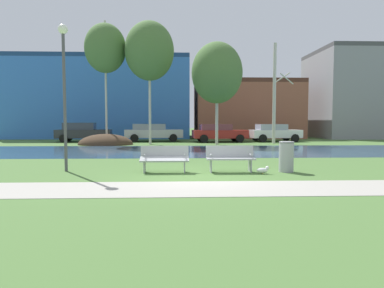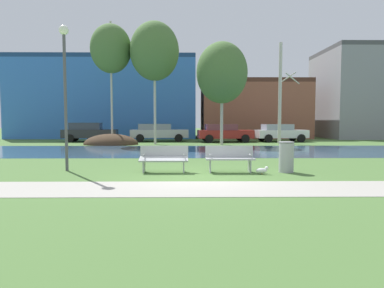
% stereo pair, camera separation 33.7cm
% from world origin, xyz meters
% --- Properties ---
extents(ground_plane, '(120.00, 120.00, 0.00)m').
position_xyz_m(ground_plane, '(0.00, 10.00, 0.00)').
color(ground_plane, '#476B33').
extents(paved_path_strip, '(60.00, 2.01, 0.01)m').
position_xyz_m(paved_path_strip, '(0.00, -1.90, 0.01)').
color(paved_path_strip, '#9E998E').
rests_on(paved_path_strip, ground).
extents(river_band, '(80.00, 7.87, 0.01)m').
position_xyz_m(river_band, '(0.00, 9.14, 0.00)').
color(river_band, '#33516B').
rests_on(river_band, ground).
extents(soil_mound, '(3.90, 2.97, 1.53)m').
position_xyz_m(soil_mound, '(-5.83, 14.53, 0.00)').
color(soil_mound, '#423021').
rests_on(soil_mound, ground).
extents(bench_left, '(1.60, 0.57, 0.87)m').
position_xyz_m(bench_left, '(-1.09, 0.92, 0.47)').
color(bench_left, '#9EA0A3').
rests_on(bench_left, ground).
extents(bench_right, '(1.60, 0.57, 0.87)m').
position_xyz_m(bench_right, '(1.09, 0.92, 0.47)').
color(bench_right, '#9EA0A3').
rests_on(bench_right, ground).
extents(trash_bin, '(0.51, 0.51, 1.01)m').
position_xyz_m(trash_bin, '(2.96, 0.87, 0.52)').
color(trash_bin, '#999B9E').
rests_on(trash_bin, ground).
extents(seagull, '(0.44, 0.16, 0.26)m').
position_xyz_m(seagull, '(2.06, 0.40, 0.13)').
color(seagull, white).
rests_on(seagull, ground).
extents(streetlamp, '(0.32, 0.32, 4.87)m').
position_xyz_m(streetlamp, '(-4.42, 1.30, 3.30)').
color(streetlamp, '#4C4C51').
rests_on(streetlamp, ground).
extents(birch_far_left, '(2.96, 2.96, 8.90)m').
position_xyz_m(birch_far_left, '(-5.89, 15.20, 6.92)').
color(birch_far_left, '#BCB7A8').
rests_on(birch_far_left, ground).
extents(birch_left, '(3.51, 3.51, 8.79)m').
position_xyz_m(birch_left, '(-2.68, 14.77, 6.67)').
color(birch_left, beige).
rests_on(birch_left, ground).
extents(birch_center_left, '(3.60, 3.60, 7.25)m').
position_xyz_m(birch_center_left, '(2.11, 14.21, 5.08)').
color(birch_center_left, '#BCB7A8').
rests_on(birch_center_left, ground).
extents(birch_center, '(1.55, 2.56, 7.48)m').
position_xyz_m(birch_center, '(6.62, 15.45, 3.80)').
color(birch_center, beige).
rests_on(birch_center, ground).
extents(parked_van_nearest_dark, '(4.45, 2.28, 1.55)m').
position_xyz_m(parked_van_nearest_dark, '(-8.37, 17.99, 0.81)').
color(parked_van_nearest_dark, '#282B30').
rests_on(parked_van_nearest_dark, ground).
extents(parked_sedan_second_silver, '(4.86, 2.36, 1.45)m').
position_xyz_m(parked_sedan_second_silver, '(-2.76, 18.38, 0.77)').
color(parked_sedan_second_silver, '#B2B5BC').
rests_on(parked_sedan_second_silver, ground).
extents(parked_hatch_third_red, '(4.48, 2.31, 1.43)m').
position_xyz_m(parked_hatch_third_red, '(2.62, 17.34, 0.76)').
color(parked_hatch_third_red, maroon).
rests_on(parked_hatch_third_red, ground).
extents(parked_wagon_fourth_white, '(4.19, 2.29, 1.43)m').
position_xyz_m(parked_wagon_fourth_white, '(7.24, 17.73, 0.76)').
color(parked_wagon_fourth_white, silver).
rests_on(parked_wagon_fourth_white, ground).
extents(building_blue_store, '(17.92, 8.46, 7.94)m').
position_xyz_m(building_blue_store, '(-8.54, 25.98, 3.97)').
color(building_blue_store, '#3870C6').
rests_on(building_blue_store, ground).
extents(building_brick_low, '(10.26, 8.07, 5.69)m').
position_xyz_m(building_brick_low, '(6.32, 25.51, 2.84)').
color(building_brick_low, brown).
rests_on(building_brick_low, ground).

